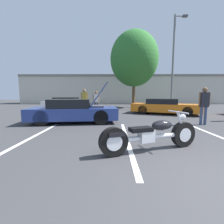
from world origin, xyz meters
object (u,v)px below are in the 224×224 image
at_px(light_pole, 174,59).
at_px(parked_car_left_row, 68,103).
at_px(spectator_near_motorcycle, 85,99).
at_px(spectator_midground, 204,103).
at_px(show_car_hood_open, 74,111).
at_px(parked_car_mid_row, 164,106).
at_px(tree_background, 134,59).
at_px(spectator_by_show_car, 96,100).
at_px(motorcycle, 151,135).

height_order(light_pole, parked_car_left_row, light_pole).
height_order(spectator_near_motorcycle, spectator_midground, spectator_near_motorcycle).
distance_m(light_pole, show_car_hood_open, 11.16).
bearing_deg(spectator_midground, spectator_near_motorcycle, 145.76).
bearing_deg(show_car_hood_open, parked_car_mid_row, 24.88).
distance_m(light_pole, tree_background, 4.06).
xyz_separation_m(show_car_hood_open, spectator_by_show_car, (0.62, 4.29, 0.41)).
relative_size(parked_car_mid_row, spectator_near_motorcycle, 2.75).
bearing_deg(light_pole, parked_car_left_row, 178.84).
bearing_deg(spectator_by_show_car, parked_car_left_row, 136.91).
bearing_deg(parked_car_left_row, show_car_hood_open, -69.28).
bearing_deg(tree_background, spectator_midground, -78.50).
height_order(motorcycle, parked_car_left_row, parked_car_left_row).
relative_size(light_pole, spectator_near_motorcycle, 4.77).
bearing_deg(motorcycle, parked_car_left_row, 96.65).
distance_m(light_pole, parked_car_left_row, 10.96).
xyz_separation_m(light_pole, tree_background, (-3.43, 2.11, 0.50)).
xyz_separation_m(parked_car_mid_row, spectator_near_motorcycle, (-5.90, 0.33, 0.55)).
height_order(parked_car_mid_row, parked_car_left_row, parked_car_left_row).
xyz_separation_m(show_car_hood_open, spectator_near_motorcycle, (-0.20, 3.79, 0.50)).
bearing_deg(light_pole, spectator_by_show_car, -158.68).
relative_size(tree_background, show_car_hood_open, 1.83).
bearing_deg(show_car_hood_open, spectator_midground, -11.47).
distance_m(motorcycle, parked_car_mid_row, 7.83).
xyz_separation_m(tree_background, spectator_near_motorcycle, (-4.40, -5.35, -4.11)).
bearing_deg(spectator_near_motorcycle, parked_car_left_row, 123.97).
height_order(tree_background, spectator_midground, tree_background).
bearing_deg(show_car_hood_open, motorcycle, -59.39).
height_order(light_pole, spectator_near_motorcycle, light_pole).
distance_m(tree_background, spectator_near_motorcycle, 8.05).
bearing_deg(parked_car_left_row, spectator_by_show_car, -41.62).
distance_m(light_pole, motorcycle, 12.62).
bearing_deg(motorcycle, light_pole, 47.11).
bearing_deg(spectator_near_motorcycle, spectator_midground, -34.24).
bearing_deg(tree_background, motorcycle, -95.64).
bearing_deg(spectator_midground, parked_car_mid_row, 96.66).
bearing_deg(tree_background, parked_car_mid_row, -75.18).
height_order(light_pole, show_car_hood_open, light_pole).
xyz_separation_m(motorcycle, spectator_near_motorcycle, (-3.11, 7.64, 0.68)).
relative_size(spectator_near_motorcycle, spectator_midground, 1.04).
xyz_separation_m(parked_car_mid_row, parked_car_left_row, (-8.22, 3.77, 0.02)).
bearing_deg(tree_background, spectator_near_motorcycle, -129.43).
bearing_deg(spectator_by_show_car, spectator_midground, -41.10).
bearing_deg(tree_background, spectator_by_show_car, -126.43).
height_order(tree_background, spectator_near_motorcycle, tree_background).
bearing_deg(spectator_by_show_car, motorcycle, -74.30).
bearing_deg(motorcycle, spectator_near_motorcycle, 92.70).
relative_size(tree_background, spectator_by_show_car, 4.87).
bearing_deg(tree_background, show_car_hood_open, -114.66).
distance_m(tree_background, parked_car_left_row, 8.38).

